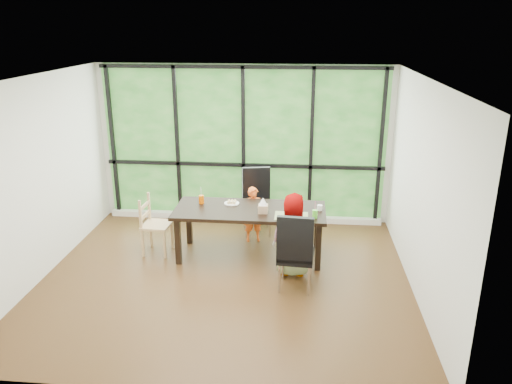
# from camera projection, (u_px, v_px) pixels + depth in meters

# --- Properties ---
(ground) EXTENTS (5.00, 5.00, 0.00)m
(ground) POSITION_uv_depth(u_px,v_px,m) (225.00, 278.00, 6.83)
(ground) COLOR black
(ground) RESTS_ON ground
(back_wall) EXTENTS (5.00, 0.00, 5.00)m
(back_wall) POSITION_uv_depth(u_px,v_px,m) (244.00, 144.00, 8.51)
(back_wall) COLOR silver
(back_wall) RESTS_ON ground
(foliage_backdrop) EXTENTS (4.80, 0.02, 2.65)m
(foliage_backdrop) POSITION_uv_depth(u_px,v_px,m) (244.00, 145.00, 8.49)
(foliage_backdrop) COLOR #1D531B
(foliage_backdrop) RESTS_ON back_wall
(window_mullions) EXTENTS (4.80, 0.06, 2.65)m
(window_mullions) POSITION_uv_depth(u_px,v_px,m) (243.00, 145.00, 8.46)
(window_mullions) COLOR black
(window_mullions) RESTS_ON back_wall
(window_sill) EXTENTS (4.80, 0.12, 0.10)m
(window_sill) POSITION_uv_depth(u_px,v_px,m) (244.00, 217.00, 8.84)
(window_sill) COLOR silver
(window_sill) RESTS_ON ground
(dining_table) EXTENTS (2.23, 0.99, 0.75)m
(dining_table) POSITION_uv_depth(u_px,v_px,m) (250.00, 232.00, 7.38)
(dining_table) COLOR black
(dining_table) RESTS_ON ground
(chair_window_leather) EXTENTS (0.54, 0.54, 1.08)m
(chair_window_leather) POSITION_uv_depth(u_px,v_px,m) (257.00, 202.00, 8.14)
(chair_window_leather) COLOR black
(chair_window_leather) RESTS_ON ground
(chair_interior_leather) EXTENTS (0.50, 0.50, 1.08)m
(chair_interior_leather) POSITION_uv_depth(u_px,v_px,m) (296.00, 250.00, 6.43)
(chair_interior_leather) COLOR black
(chair_interior_leather) RESTS_ON ground
(chair_end_beech) EXTENTS (0.42, 0.44, 0.90)m
(chair_end_beech) POSITION_uv_depth(u_px,v_px,m) (157.00, 225.00, 7.46)
(chair_end_beech) COLOR tan
(chair_end_beech) RESTS_ON ground
(child_toddler) EXTENTS (0.37, 0.29, 0.90)m
(child_toddler) POSITION_uv_depth(u_px,v_px,m) (254.00, 214.00, 7.87)
(child_toddler) COLOR orange
(child_toddler) RESTS_ON ground
(child_older) EXTENTS (0.58, 0.38, 1.18)m
(child_older) POSITION_uv_depth(u_px,v_px,m) (293.00, 235.00, 6.77)
(child_older) COLOR gray
(child_older) RESTS_ON ground
(placemat) EXTENTS (0.47, 0.34, 0.01)m
(placemat) POSITION_uv_depth(u_px,v_px,m) (291.00, 216.00, 6.98)
(placemat) COLOR tan
(placemat) RESTS_ON dining_table
(plate_far) EXTENTS (0.23, 0.23, 0.01)m
(plate_far) POSITION_uv_depth(u_px,v_px,m) (232.00, 203.00, 7.46)
(plate_far) COLOR white
(plate_far) RESTS_ON dining_table
(plate_near) EXTENTS (0.22, 0.22, 0.01)m
(plate_near) POSITION_uv_depth(u_px,v_px,m) (293.00, 216.00, 6.98)
(plate_near) COLOR white
(plate_near) RESTS_ON dining_table
(orange_cup) EXTENTS (0.08, 0.08, 0.12)m
(orange_cup) POSITION_uv_depth(u_px,v_px,m) (201.00, 199.00, 7.46)
(orange_cup) COLOR #E35C00
(orange_cup) RESTS_ON dining_table
(green_cup) EXTENTS (0.07, 0.07, 0.12)m
(green_cup) POSITION_uv_depth(u_px,v_px,m) (315.00, 214.00, 6.91)
(green_cup) COLOR #5BDE33
(green_cup) RESTS_ON dining_table
(white_mug) EXTENTS (0.08, 0.08, 0.08)m
(white_mug) POSITION_uv_depth(u_px,v_px,m) (320.00, 208.00, 7.20)
(white_mug) COLOR white
(white_mug) RESTS_ON dining_table
(tissue_box) EXTENTS (0.14, 0.14, 0.12)m
(tissue_box) POSITION_uv_depth(u_px,v_px,m) (263.00, 209.00, 7.10)
(tissue_box) COLOR tan
(tissue_box) RESTS_ON dining_table
(crepe_rolls_far) EXTENTS (0.15, 0.12, 0.04)m
(crepe_rolls_far) POSITION_uv_depth(u_px,v_px,m) (232.00, 202.00, 7.46)
(crepe_rolls_far) COLOR tan
(crepe_rolls_far) RESTS_ON plate_far
(crepe_rolls_near) EXTENTS (0.15, 0.12, 0.04)m
(crepe_rolls_near) POSITION_uv_depth(u_px,v_px,m) (293.00, 214.00, 6.98)
(crepe_rolls_near) COLOR tan
(crepe_rolls_near) RESTS_ON plate_near
(straw_white) EXTENTS (0.01, 0.04, 0.20)m
(straw_white) POSITION_uv_depth(u_px,v_px,m) (201.00, 193.00, 7.43)
(straw_white) COLOR white
(straw_white) RESTS_ON orange_cup
(straw_pink) EXTENTS (0.01, 0.04, 0.20)m
(straw_pink) POSITION_uv_depth(u_px,v_px,m) (315.00, 207.00, 6.88)
(straw_pink) COLOR pink
(straw_pink) RESTS_ON green_cup
(tissue) EXTENTS (0.12, 0.12, 0.11)m
(tissue) POSITION_uv_depth(u_px,v_px,m) (263.00, 201.00, 7.06)
(tissue) COLOR white
(tissue) RESTS_ON tissue_box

